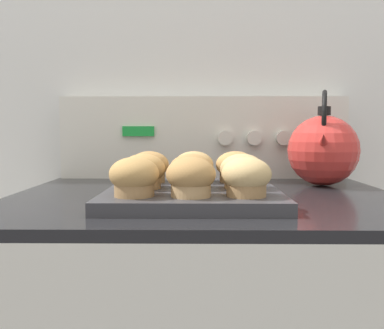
{
  "coord_description": "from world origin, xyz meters",
  "views": [
    {
      "loc": [
        -0.02,
        -0.49,
        1.06
      ],
      "look_at": [
        -0.03,
        0.23,
        1.0
      ],
      "focal_mm": 38.0,
      "sensor_mm": 36.0,
      "label": 1
    }
  ],
  "objects_px": {
    "muffin_r2_c0": "(149,167)",
    "muffin_r1_c0": "(143,172)",
    "muffin_r1_c2": "(242,172)",
    "muffin_r0_c2": "(246,177)",
    "muffin_pan": "(193,194)",
    "muffin_r0_c0": "(134,177)",
    "muffin_r2_c1": "(194,167)",
    "muffin_r0_c1": "(191,178)",
    "muffin_r2_c2": "(235,167)",
    "muffin_r1_c1": "(191,172)",
    "tea_kettle": "(323,149)"
  },
  "relations": [
    {
      "from": "muffin_r0_c2",
      "to": "muffin_r2_c2",
      "type": "height_order",
      "value": "same"
    },
    {
      "from": "muffin_r2_c0",
      "to": "muffin_r1_c0",
      "type": "bearing_deg",
      "value": -90.1
    },
    {
      "from": "muffin_r0_c0",
      "to": "muffin_r2_c1",
      "type": "bearing_deg",
      "value": 62.32
    },
    {
      "from": "muffin_r0_c1",
      "to": "muffin_r1_c2",
      "type": "relative_size",
      "value": 1.0
    },
    {
      "from": "muffin_r0_c1",
      "to": "muffin_r2_c2",
      "type": "xyz_separation_m",
      "value": [
        0.09,
        0.18,
        0.0
      ]
    },
    {
      "from": "muffin_r0_c1",
      "to": "muffin_r1_c0",
      "type": "height_order",
      "value": "same"
    },
    {
      "from": "muffin_r0_c0",
      "to": "muffin_r2_c1",
      "type": "distance_m",
      "value": 0.2
    },
    {
      "from": "muffin_r2_c0",
      "to": "muffin_r0_c2",
      "type": "bearing_deg",
      "value": -45.34
    },
    {
      "from": "muffin_r2_c0",
      "to": "muffin_r2_c2",
      "type": "xyz_separation_m",
      "value": [
        0.18,
        0.0,
        0.0
      ]
    },
    {
      "from": "muffin_r1_c2",
      "to": "tea_kettle",
      "type": "height_order",
      "value": "tea_kettle"
    },
    {
      "from": "muffin_r1_c1",
      "to": "muffin_r2_c2",
      "type": "distance_m",
      "value": 0.13
    },
    {
      "from": "muffin_r2_c1",
      "to": "muffin_r2_c2",
      "type": "height_order",
      "value": "same"
    },
    {
      "from": "muffin_r0_c0",
      "to": "muffin_r2_c2",
      "type": "bearing_deg",
      "value": 45.44
    },
    {
      "from": "muffin_r1_c1",
      "to": "muffin_r2_c2",
      "type": "height_order",
      "value": "same"
    },
    {
      "from": "muffin_r0_c2",
      "to": "tea_kettle",
      "type": "height_order",
      "value": "tea_kettle"
    },
    {
      "from": "muffin_r0_c1",
      "to": "muffin_r2_c1",
      "type": "height_order",
      "value": "same"
    },
    {
      "from": "muffin_r1_c1",
      "to": "muffin_r1_c2",
      "type": "bearing_deg",
      "value": 1.05
    },
    {
      "from": "muffin_r0_c1",
      "to": "muffin_r0_c0",
      "type": "bearing_deg",
      "value": 178.78
    },
    {
      "from": "muffin_r0_c2",
      "to": "muffin_r2_c1",
      "type": "relative_size",
      "value": 1.0
    },
    {
      "from": "muffin_r1_c0",
      "to": "muffin_r1_c2",
      "type": "height_order",
      "value": "same"
    },
    {
      "from": "muffin_r1_c1",
      "to": "tea_kettle",
      "type": "height_order",
      "value": "tea_kettle"
    },
    {
      "from": "muffin_pan",
      "to": "muffin_r1_c0",
      "type": "height_order",
      "value": "muffin_r1_c0"
    },
    {
      "from": "muffin_r1_c0",
      "to": "muffin_r0_c1",
      "type": "bearing_deg",
      "value": -45.51
    },
    {
      "from": "muffin_r1_c0",
      "to": "muffin_r2_c0",
      "type": "relative_size",
      "value": 1.0
    },
    {
      "from": "muffin_r0_c2",
      "to": "muffin_r2_c0",
      "type": "xyz_separation_m",
      "value": [
        -0.18,
        0.18,
        0.0
      ]
    },
    {
      "from": "muffin_r0_c1",
      "to": "muffin_r1_c1",
      "type": "bearing_deg",
      "value": 90.46
    },
    {
      "from": "muffin_r0_c1",
      "to": "muffin_r1_c0",
      "type": "distance_m",
      "value": 0.13
    },
    {
      "from": "muffin_r2_c0",
      "to": "muffin_r2_c2",
      "type": "bearing_deg",
      "value": 0.42
    },
    {
      "from": "muffin_r1_c0",
      "to": "muffin_r2_c0",
      "type": "xyz_separation_m",
      "value": [
        0.0,
        0.09,
        0.0
      ]
    },
    {
      "from": "muffin_r0_c2",
      "to": "muffin_pan",
      "type": "bearing_deg",
      "value": 134.63
    },
    {
      "from": "muffin_pan",
      "to": "muffin_r0_c1",
      "type": "relative_size",
      "value": 3.86
    },
    {
      "from": "muffin_r1_c1",
      "to": "muffin_r0_c0",
      "type": "bearing_deg",
      "value": -135.74
    },
    {
      "from": "muffin_pan",
      "to": "tea_kettle",
      "type": "xyz_separation_m",
      "value": [
        0.3,
        0.2,
        0.07
      ]
    },
    {
      "from": "muffin_r0_c0",
      "to": "muffin_r0_c2",
      "type": "bearing_deg",
      "value": 0.61
    },
    {
      "from": "muffin_pan",
      "to": "muffin_r0_c1",
      "type": "height_order",
      "value": "muffin_r0_c1"
    },
    {
      "from": "muffin_pan",
      "to": "muffin_r1_c0",
      "type": "xyz_separation_m",
      "value": [
        -0.09,
        -0.0,
        0.04
      ]
    },
    {
      "from": "muffin_r0_c0",
      "to": "muffin_r2_c2",
      "type": "distance_m",
      "value": 0.26
    },
    {
      "from": "muffin_r2_c2",
      "to": "muffin_r0_c0",
      "type": "bearing_deg",
      "value": -134.56
    },
    {
      "from": "muffin_r1_c2",
      "to": "tea_kettle",
      "type": "bearing_deg",
      "value": 44.38
    },
    {
      "from": "muffin_r1_c2",
      "to": "muffin_r2_c1",
      "type": "height_order",
      "value": "same"
    },
    {
      "from": "muffin_r0_c1",
      "to": "muffin_r1_c2",
      "type": "xyz_separation_m",
      "value": [
        0.09,
        0.09,
        0.0
      ]
    },
    {
      "from": "muffin_pan",
      "to": "muffin_r0_c0",
      "type": "bearing_deg",
      "value": -135.67
    },
    {
      "from": "muffin_r0_c1",
      "to": "muffin_r1_c2",
      "type": "height_order",
      "value": "same"
    },
    {
      "from": "muffin_r0_c1",
      "to": "muffin_r1_c0",
      "type": "bearing_deg",
      "value": 134.49
    },
    {
      "from": "muffin_pan",
      "to": "muffin_r1_c0",
      "type": "relative_size",
      "value": 3.86
    },
    {
      "from": "muffin_r1_c2",
      "to": "tea_kettle",
      "type": "xyz_separation_m",
      "value": [
        0.21,
        0.2,
        0.03
      ]
    },
    {
      "from": "muffin_r1_c2",
      "to": "muffin_r2_c0",
      "type": "distance_m",
      "value": 0.2
    },
    {
      "from": "muffin_pan",
      "to": "tea_kettle",
      "type": "relative_size",
      "value": 1.4
    },
    {
      "from": "muffin_r2_c0",
      "to": "muffin_r2_c1",
      "type": "bearing_deg",
      "value": -0.83
    },
    {
      "from": "muffin_r0_c2",
      "to": "muffin_r2_c2",
      "type": "distance_m",
      "value": 0.18
    }
  ]
}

